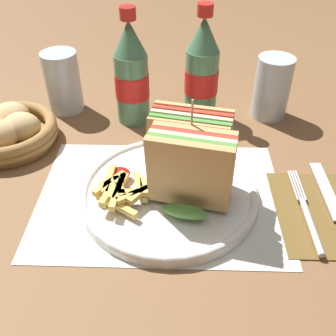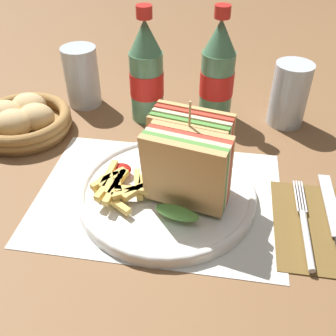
% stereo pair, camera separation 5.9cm
% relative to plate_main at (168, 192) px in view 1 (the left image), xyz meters
% --- Properties ---
extents(ground_plane, '(4.00, 4.00, 0.00)m').
position_rel_plate_main_xyz_m(ground_plane, '(0.00, -0.00, -0.01)').
color(ground_plane, brown).
extents(placemat, '(0.37, 0.26, 0.00)m').
position_rel_plate_main_xyz_m(placemat, '(-0.01, -0.01, -0.01)').
color(placemat, silver).
rests_on(placemat, ground_plane).
extents(plate_main, '(0.27, 0.27, 0.02)m').
position_rel_plate_main_xyz_m(plate_main, '(0.00, 0.00, 0.00)').
color(plate_main, white).
rests_on(plate_main, ground_plane).
extents(club_sandwich, '(0.13, 0.13, 0.15)m').
position_rel_plate_main_xyz_m(club_sandwich, '(0.03, -0.01, 0.06)').
color(club_sandwich, tan).
rests_on(club_sandwich, plate_main).
extents(fries_pile, '(0.10, 0.10, 0.02)m').
position_rel_plate_main_xyz_m(fries_pile, '(-0.06, -0.02, 0.02)').
color(fries_pile, '#E0B756').
rests_on(fries_pile, plate_main).
extents(ketchup_blob, '(0.03, 0.03, 0.01)m').
position_rel_plate_main_xyz_m(ketchup_blob, '(-0.07, 0.02, 0.02)').
color(ketchup_blob, maroon).
rests_on(ketchup_blob, plate_main).
extents(napkin, '(0.12, 0.17, 0.00)m').
position_rel_plate_main_xyz_m(napkin, '(0.22, -0.03, -0.01)').
color(napkin, brown).
rests_on(napkin, ground_plane).
extents(fork, '(0.02, 0.17, 0.01)m').
position_rel_plate_main_xyz_m(fork, '(0.20, -0.04, -0.00)').
color(fork, silver).
rests_on(fork, napkin).
extents(knife, '(0.02, 0.22, 0.00)m').
position_rel_plate_main_xyz_m(knife, '(0.24, -0.03, -0.00)').
color(knife, black).
rests_on(knife, napkin).
extents(coke_bottle_near, '(0.06, 0.06, 0.21)m').
position_rel_plate_main_xyz_m(coke_bottle_near, '(-0.07, 0.22, 0.08)').
color(coke_bottle_near, '#4C7F5B').
rests_on(coke_bottle_near, ground_plane).
extents(coke_bottle_far, '(0.06, 0.06, 0.21)m').
position_rel_plate_main_xyz_m(coke_bottle_far, '(0.06, 0.25, 0.08)').
color(coke_bottle_far, '#4C7F5B').
rests_on(coke_bottle_far, ground_plane).
extents(glass_near, '(0.07, 0.07, 0.12)m').
position_rel_plate_main_xyz_m(glass_near, '(0.19, 0.25, 0.05)').
color(glass_near, silver).
rests_on(glass_near, ground_plane).
extents(glass_far, '(0.07, 0.07, 0.12)m').
position_rel_plate_main_xyz_m(glass_far, '(-0.21, 0.26, 0.04)').
color(glass_far, silver).
rests_on(glass_far, ground_plane).
extents(bread_basket, '(0.17, 0.17, 0.06)m').
position_rel_plate_main_xyz_m(bread_basket, '(-0.29, 0.14, 0.02)').
color(bread_basket, olive).
rests_on(bread_basket, ground_plane).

